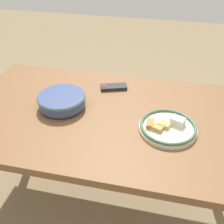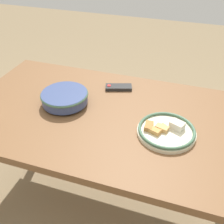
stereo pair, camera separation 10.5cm
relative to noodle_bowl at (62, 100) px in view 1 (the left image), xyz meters
name	(u,v)px [view 1 (the left image)]	position (x,y,z in m)	size (l,w,h in m)	color
ground_plane	(105,199)	(0.22, -0.02, -0.75)	(8.00, 8.00, 0.00)	#7F6B4C
dining_table	(104,126)	(0.22, -0.02, -0.12)	(1.47, 0.84, 0.71)	brown
noodle_bowl	(62,100)	(0.00, 0.00, 0.00)	(0.25, 0.25, 0.07)	#384775
food_plate	(168,127)	(0.55, -0.07, -0.02)	(0.27, 0.27, 0.05)	beige
tv_remote	(113,87)	(0.22, 0.24, -0.03)	(0.16, 0.10, 0.02)	black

